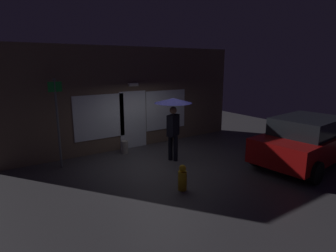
# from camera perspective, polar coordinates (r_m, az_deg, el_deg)

# --- Properties ---
(ground_plane) EXTENTS (18.00, 18.00, 0.00)m
(ground_plane) POSITION_cam_1_polar(r_m,az_deg,el_deg) (9.28, -0.80, -7.61)
(ground_plane) COLOR #423F44
(building_facade) EXTENTS (9.54, 0.48, 3.83)m
(building_facade) POSITION_cam_1_polar(r_m,az_deg,el_deg) (10.82, -7.66, 5.58)
(building_facade) COLOR brown
(building_facade) RESTS_ON ground
(person_with_umbrella) EXTENTS (1.23, 1.23, 2.13)m
(person_with_umbrella) POSITION_cam_1_polar(r_m,az_deg,el_deg) (9.12, 1.06, 3.11)
(person_with_umbrella) COLOR black
(person_with_umbrella) RESTS_ON ground
(parked_car) EXTENTS (4.08, 2.37, 1.55)m
(parked_car) POSITION_cam_1_polar(r_m,az_deg,el_deg) (10.05, 26.41, -2.68)
(parked_car) COLOR maroon
(parked_car) RESTS_ON ground
(street_sign_post) EXTENTS (0.40, 0.07, 2.80)m
(street_sign_post) POSITION_cam_1_polar(r_m,az_deg,el_deg) (9.10, -21.67, 1.34)
(street_sign_post) COLOR #595B60
(street_sign_post) RESTS_ON ground
(sidewalk_bollard) EXTENTS (0.25, 0.25, 0.47)m
(sidewalk_bollard) POSITION_cam_1_polar(r_m,az_deg,el_deg) (10.30, -8.85, -4.30)
(sidewalk_bollard) COLOR #9E998E
(sidewalk_bollard) RESTS_ON ground
(fire_hydrant) EXTENTS (0.23, 0.23, 0.69)m
(fire_hydrant) POSITION_cam_1_polar(r_m,az_deg,el_deg) (7.33, 2.97, -10.67)
(fire_hydrant) COLOR gold
(fire_hydrant) RESTS_ON ground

